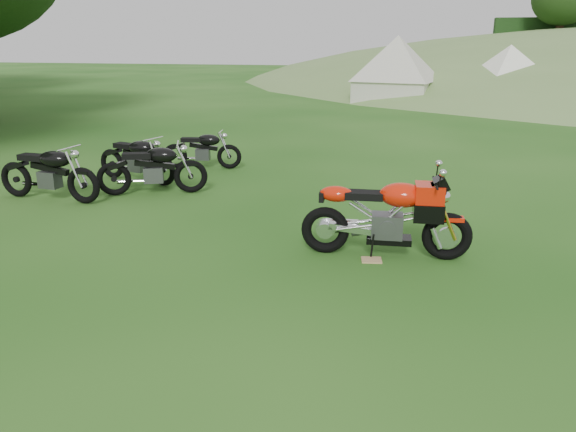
% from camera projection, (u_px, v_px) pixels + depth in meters
% --- Properties ---
extents(ground, '(120.00, 120.00, 0.00)m').
position_uv_depth(ground, '(292.00, 307.00, 6.02)').
color(ground, '#164A0F').
rests_on(ground, ground).
extents(sport_motorcycle, '(2.14, 0.67, 1.27)m').
position_uv_depth(sport_motorcycle, '(386.00, 210.00, 7.28)').
color(sport_motorcycle, red).
rests_on(sport_motorcycle, ground).
extents(plywood_board, '(0.29, 0.25, 0.02)m').
position_uv_depth(plywood_board, '(372.00, 260.00, 7.29)').
color(plywood_board, tan).
rests_on(plywood_board, ground).
extents(vintage_moto_a, '(1.96, 1.14, 1.02)m').
position_uv_depth(vintage_moto_a, '(152.00, 167.00, 10.30)').
color(vintage_moto_a, black).
rests_on(vintage_moto_a, ground).
extents(vintage_moto_b, '(1.94, 0.93, 0.99)m').
position_uv_depth(vintage_moto_b, '(136.00, 158.00, 11.21)').
color(vintage_moto_b, black).
rests_on(vintage_moto_b, ground).
extents(vintage_moto_c, '(2.05, 0.63, 1.06)m').
position_uv_depth(vintage_moto_c, '(48.00, 171.00, 9.90)').
color(vintage_moto_c, black).
rests_on(vintage_moto_c, ground).
extents(vintage_moto_d, '(1.74, 0.67, 0.89)m').
position_uv_depth(vintage_moto_d, '(202.00, 149.00, 12.41)').
color(vintage_moto_d, black).
rests_on(vintage_moto_d, ground).
extents(tent_left, '(3.85, 3.85, 2.83)m').
position_uv_depth(tent_left, '(397.00, 71.00, 25.57)').
color(tent_left, beige).
rests_on(tent_left, ground).
extents(tent_mid, '(3.90, 3.90, 2.59)m').
position_uv_depth(tent_mid, '(508.00, 74.00, 25.25)').
color(tent_mid, white).
rests_on(tent_mid, ground).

